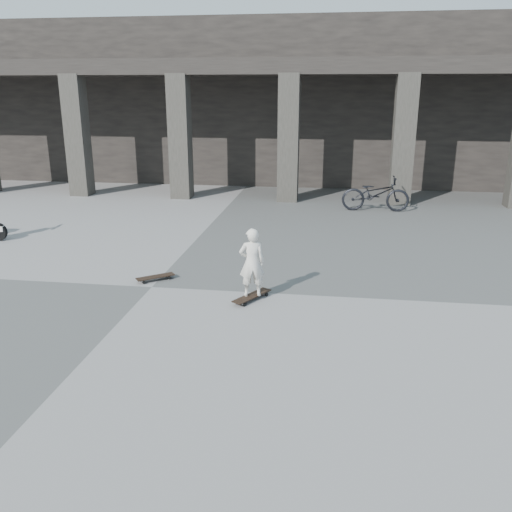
# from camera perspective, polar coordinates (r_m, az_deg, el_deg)

# --- Properties ---
(ground) EXTENTS (90.00, 90.00, 0.00)m
(ground) POSITION_cam_1_polar(r_m,az_deg,el_deg) (10.28, -10.92, -3.23)
(ground) COLOR #4F4F4D
(ground) RESTS_ON ground
(colonnade) EXTENTS (28.00, 8.82, 6.00)m
(colonnade) POSITION_cam_1_polar(r_m,az_deg,el_deg) (23.08, 0.07, 15.97)
(colonnade) COLOR black
(colonnade) RESTS_ON ground
(longboard) EXTENTS (0.61, 0.85, 0.09)m
(longboard) POSITION_cam_1_polar(r_m,az_deg,el_deg) (9.47, -0.43, -4.25)
(longboard) COLOR black
(longboard) RESTS_ON ground
(skateboard_spare) EXTENTS (0.69, 0.60, 0.09)m
(skateboard_spare) POSITION_cam_1_polar(r_m,az_deg,el_deg) (10.59, -10.54, -2.21)
(skateboard_spare) COLOR black
(skateboard_spare) RESTS_ON ground
(child) EXTENTS (0.50, 0.39, 1.20)m
(child) POSITION_cam_1_polar(r_m,az_deg,el_deg) (9.26, -0.44, -0.68)
(child) COLOR silver
(child) RESTS_ON longboard
(bicycle) EXTENTS (2.00, 0.72, 1.04)m
(bicycle) POSITION_cam_1_polar(r_m,az_deg,el_deg) (16.70, 12.47, 6.41)
(bicycle) COLOR black
(bicycle) RESTS_ON ground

